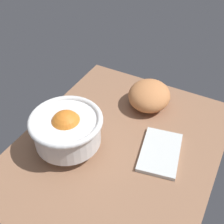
# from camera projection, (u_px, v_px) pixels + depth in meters

# --- Properties ---
(ground_plane) EXTENTS (0.65, 0.53, 0.03)m
(ground_plane) POSITION_uv_depth(u_px,v_px,m) (119.00, 148.00, 0.79)
(ground_plane) COLOR #8F6449
(fruit_bowl) EXTENTS (0.19, 0.19, 0.12)m
(fruit_bowl) POSITION_uv_depth(u_px,v_px,m) (67.00, 129.00, 0.73)
(fruit_bowl) COLOR white
(fruit_bowl) RESTS_ON ground
(bread_loaf) EXTENTS (0.16, 0.15, 0.08)m
(bread_loaf) POSITION_uv_depth(u_px,v_px,m) (149.00, 95.00, 0.88)
(bread_loaf) COLOR #CA7F4A
(bread_loaf) RESTS_ON ground
(napkin_folded) EXTENTS (0.17, 0.13, 0.01)m
(napkin_folded) POSITION_uv_depth(u_px,v_px,m) (160.00, 152.00, 0.76)
(napkin_folded) COLOR silver
(napkin_folded) RESTS_ON ground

